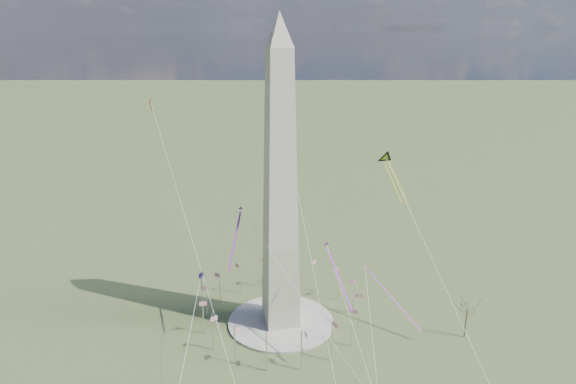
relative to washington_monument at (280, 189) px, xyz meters
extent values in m
plane|color=#3C5128|center=(0.00, 0.00, -47.95)|extent=(2000.00, 2000.00, 0.00)
cylinder|color=#BCB8AC|center=(0.00, 0.00, -47.55)|extent=(36.00, 36.00, 0.80)
pyramid|color=beige|center=(0.00, 0.00, 47.85)|extent=(9.90, 9.90, 10.00)
cylinder|color=silver|center=(26.00, 0.00, -41.45)|extent=(0.36, 0.36, 13.00)
cube|color=#C51A42|center=(26.00, 1.30, -36.15)|extent=(2.40, 0.08, 1.50)
cylinder|color=silver|center=(24.02, 9.95, -41.45)|extent=(0.36, 0.36, 13.00)
cube|color=#C51A42|center=(23.52, 11.15, -36.15)|extent=(2.25, 0.99, 1.50)
cylinder|color=silver|center=(18.38, 18.38, -41.45)|extent=(0.36, 0.36, 13.00)
cube|color=#C51A42|center=(17.47, 19.30, -36.15)|extent=(1.75, 1.75, 1.50)
cylinder|color=silver|center=(9.95, 24.02, -41.45)|extent=(0.36, 0.36, 13.00)
cube|color=#C51A42|center=(8.75, 24.52, -36.15)|extent=(0.99, 2.25, 1.50)
cylinder|color=silver|center=(0.00, 26.00, -41.45)|extent=(0.36, 0.36, 13.00)
cube|color=#C51A42|center=(-1.30, 26.00, -36.15)|extent=(0.08, 2.40, 1.50)
cylinder|color=silver|center=(-9.95, 24.02, -41.45)|extent=(0.36, 0.36, 13.00)
cube|color=#C51A42|center=(-11.15, 23.52, -36.15)|extent=(0.99, 2.25, 1.50)
cylinder|color=silver|center=(-18.38, 18.38, -41.45)|extent=(0.36, 0.36, 13.00)
cube|color=#C51A42|center=(-19.30, 17.47, -36.15)|extent=(1.75, 1.75, 1.50)
cylinder|color=silver|center=(-24.02, 9.95, -41.45)|extent=(0.36, 0.36, 13.00)
cube|color=#C51A42|center=(-24.52, 8.75, -36.15)|extent=(2.25, 0.99, 1.50)
cylinder|color=silver|center=(-26.00, 0.00, -41.45)|extent=(0.36, 0.36, 13.00)
cube|color=#C51A42|center=(-26.00, -1.30, -36.15)|extent=(2.40, 0.08, 1.50)
cylinder|color=silver|center=(-24.02, -9.95, -41.45)|extent=(0.36, 0.36, 13.00)
cube|color=#C51A42|center=(-23.52, -11.15, -36.15)|extent=(2.25, 0.99, 1.50)
cylinder|color=silver|center=(-18.38, -18.38, -41.45)|extent=(0.36, 0.36, 13.00)
cube|color=#C51A42|center=(-17.47, -19.30, -36.15)|extent=(1.75, 1.75, 1.50)
cylinder|color=silver|center=(-9.95, -24.02, -41.45)|extent=(0.36, 0.36, 13.00)
cube|color=#C51A42|center=(-8.75, -24.52, -36.15)|extent=(0.99, 2.25, 1.50)
cylinder|color=silver|center=(0.00, -26.00, -41.45)|extent=(0.36, 0.36, 13.00)
cube|color=#C51A42|center=(1.30, -26.00, -36.15)|extent=(0.08, 2.40, 1.50)
cylinder|color=silver|center=(9.95, -24.02, -41.45)|extent=(0.36, 0.36, 13.00)
cube|color=#C51A42|center=(11.15, -23.52, -36.15)|extent=(0.99, 2.25, 1.50)
cylinder|color=silver|center=(18.38, -18.38, -41.45)|extent=(0.36, 0.36, 13.00)
cube|color=#C51A42|center=(19.30, -17.47, -36.15)|extent=(1.75, 1.75, 1.50)
cylinder|color=silver|center=(24.02, -9.95, -41.45)|extent=(0.36, 0.36, 13.00)
cube|color=#C51A42|center=(24.52, -8.75, -36.15)|extent=(2.25, 0.99, 1.50)
cylinder|color=#4C3C2E|center=(56.07, -22.65, -42.89)|extent=(0.40, 0.40, 10.13)
cube|color=orange|center=(39.97, -0.14, -0.20)|extent=(0.89, 14.56, 10.21)
cube|color=orange|center=(38.11, -0.20, -0.20)|extent=(0.89, 14.56, 10.21)
cube|color=navy|center=(-25.64, 5.40, -29.39)|extent=(1.85, 2.15, 2.11)
cube|color=red|center=(-25.64, 5.40, -32.87)|extent=(0.60, 2.70, 7.28)
cube|color=red|center=(11.89, -23.43, -20.82)|extent=(2.13, 18.35, 11.51)
cube|color=red|center=(-15.07, -1.79, -15.02)|extent=(7.30, 18.07, 11.96)
cube|color=red|center=(35.41, -11.29, -37.17)|extent=(11.90, 20.28, 14.40)
cube|color=red|center=(-37.84, 35.27, 24.26)|extent=(1.44, 2.25, 1.81)
cube|color=red|center=(-37.84, 35.27, 22.28)|extent=(0.96, 1.49, 4.15)
cube|color=silver|center=(9.01, 46.37, 30.39)|extent=(1.72, 2.46, 1.87)
cube|color=silver|center=(9.01, 46.37, 28.35)|extent=(1.28, 1.34, 4.29)
camera|label=1|loc=(-34.74, -149.34, 47.97)|focal=32.00mm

